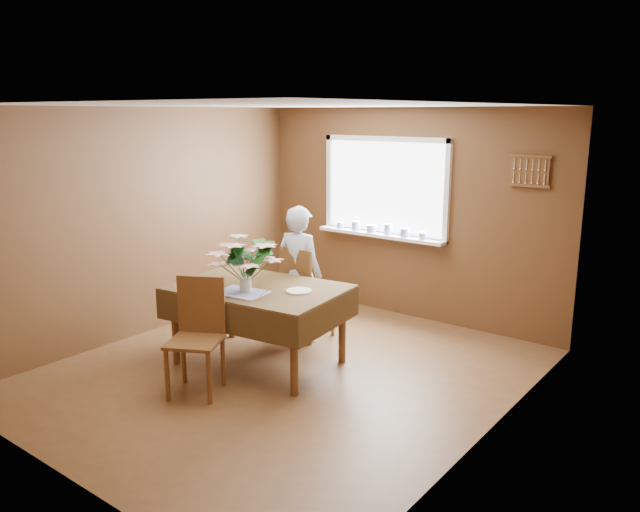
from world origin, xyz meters
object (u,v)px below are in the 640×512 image
Objects in this scene: dining_table at (258,296)px; chair_far at (303,290)px; flower_bouquet at (245,259)px; chair_near at (198,331)px; seated_woman at (300,274)px.

dining_table is 0.81m from chair_far.
flower_bouquet reaches higher than dining_table.
chair_far is at bearing 89.40° from dining_table.
dining_table is 3.07× the size of flower_bouquet.
chair_far reaches higher than chair_near.
flower_bouquet is (0.04, -0.20, 0.42)m from dining_table.
dining_table is at bearing 100.42° from flower_bouquet.
chair_near reaches higher than dining_table.
chair_far is 1.01× the size of chair_near.
chair_far is at bearing 97.15° from flower_bouquet.
seated_woman reaches higher than flower_bouquet.
seated_woman reaches higher than dining_table.
dining_table is at bearing 60.98° from chair_near.
chair_far is at bearing -97.32° from seated_woman.
chair_far is 1.15m from flower_bouquet.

